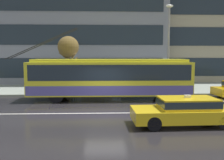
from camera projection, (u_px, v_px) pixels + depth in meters
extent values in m
plane|color=#262326|center=(105.00, 108.00, 14.57)|extent=(160.00, 160.00, 0.00)
cube|color=gray|center=(104.00, 87.00, 24.07)|extent=(80.00, 10.00, 0.14)
cube|color=beige|center=(218.00, 103.00, 16.13)|extent=(0.44, 4.40, 0.01)
cube|color=silver|center=(105.00, 113.00, 13.38)|extent=(72.00, 0.14, 0.01)
cube|color=yellow|center=(110.00, 78.00, 17.38)|extent=(11.38, 2.56, 2.31)
cube|color=yellow|center=(110.00, 61.00, 17.25)|extent=(10.69, 2.30, 0.20)
cube|color=#1E2833|center=(110.00, 72.00, 17.33)|extent=(10.92, 2.59, 1.06)
cube|color=#5A53A4|center=(110.00, 88.00, 17.45)|extent=(11.26, 2.59, 0.65)
cube|color=#1E2833|center=(187.00, 71.00, 17.53)|extent=(0.12, 2.23, 1.15)
cube|color=black|center=(186.00, 63.00, 17.46)|extent=(0.16, 1.92, 0.28)
cylinder|color=black|center=(43.00, 44.00, 17.32)|extent=(5.00, 0.07, 2.21)
cylinder|color=black|center=(41.00, 44.00, 16.62)|extent=(5.00, 0.07, 2.21)
cylinder|color=black|center=(159.00, 90.00, 18.73)|extent=(1.04, 0.30, 1.04)
cylinder|color=black|center=(167.00, 95.00, 16.51)|extent=(1.04, 0.30, 1.04)
cylinder|color=black|center=(62.00, 90.00, 18.46)|extent=(1.04, 0.30, 1.04)
cylinder|color=black|center=(56.00, 95.00, 16.24)|extent=(1.04, 0.30, 1.04)
cylinder|color=black|center=(220.00, 92.00, 18.87)|extent=(0.63, 0.22, 0.62)
cube|color=yellow|center=(183.00, 114.00, 11.04)|extent=(4.69, 1.93, 0.55)
cube|color=yellow|center=(187.00, 103.00, 11.00)|extent=(2.55, 1.62, 0.48)
cube|color=#1E2833|center=(187.00, 102.00, 11.00)|extent=(2.60, 1.64, 0.31)
cube|color=silver|center=(188.00, 96.00, 10.97)|extent=(0.28, 0.17, 0.12)
cylinder|color=black|center=(154.00, 124.00, 10.16)|extent=(0.63, 0.22, 0.62)
cylinder|color=black|center=(146.00, 115.00, 11.75)|extent=(0.63, 0.22, 0.62)
cylinder|color=black|center=(208.00, 114.00, 11.95)|extent=(0.63, 0.22, 0.62)
cylinder|color=gray|center=(120.00, 77.00, 19.52)|extent=(0.08, 0.08, 2.56)
cylinder|color=gray|center=(73.00, 78.00, 19.38)|extent=(0.08, 0.08, 2.56)
cylinder|color=gray|center=(119.00, 76.00, 21.07)|extent=(0.08, 0.08, 2.56)
cylinder|color=gray|center=(75.00, 76.00, 20.93)|extent=(0.08, 0.08, 2.56)
cube|color=#99ADB2|center=(97.00, 75.00, 20.99)|extent=(3.59, 0.04, 2.05)
cube|color=#B2B2B7|center=(97.00, 61.00, 20.09)|extent=(4.08, 1.86, 0.08)
cube|color=brown|center=(97.00, 86.00, 20.69)|extent=(2.65, 0.36, 0.08)
cylinder|color=#28384D|center=(120.00, 87.00, 20.57)|extent=(0.14, 0.14, 0.82)
cylinder|color=#28384D|center=(120.00, 86.00, 20.73)|extent=(0.14, 0.14, 0.82)
cylinder|color=#4F4552|center=(120.00, 78.00, 20.58)|extent=(0.36, 0.36, 0.56)
sphere|color=#B38592|center=(120.00, 74.00, 20.54)|extent=(0.20, 0.20, 0.20)
cylinder|color=#45483E|center=(62.00, 85.00, 21.76)|extent=(0.14, 0.14, 0.83)
cylinder|color=#45483E|center=(64.00, 85.00, 21.87)|extent=(0.14, 0.14, 0.83)
cylinder|color=gray|center=(63.00, 77.00, 21.74)|extent=(0.51, 0.51, 0.59)
sphere|color=tan|center=(63.00, 73.00, 21.70)|extent=(0.21, 0.21, 0.21)
cone|color=#268944|center=(61.00, 69.00, 21.59)|extent=(1.33, 1.33, 0.30)
cylinder|color=#333333|center=(62.00, 75.00, 21.64)|extent=(0.02, 0.02, 0.75)
cylinder|color=gray|center=(168.00, 50.00, 19.93)|extent=(0.16, 0.16, 6.91)
ellipsoid|color=silver|center=(169.00, 6.00, 19.58)|extent=(0.60, 0.32, 0.24)
cylinder|color=brown|center=(69.00, 73.00, 20.70)|extent=(0.28, 0.28, 3.18)
cylinder|color=brown|center=(72.00, 59.00, 20.25)|extent=(0.80, 0.85, 1.00)
cylinder|color=brown|center=(73.00, 56.00, 20.77)|extent=(0.94, 0.55, 1.31)
cylinder|color=brown|center=(73.00, 63.00, 21.10)|extent=(0.78, 1.08, 1.09)
cylinder|color=brown|center=(64.00, 56.00, 20.64)|extent=(0.89, 0.33, 0.70)
sphere|color=brown|center=(68.00, 47.00, 20.48)|extent=(1.80, 1.80, 1.80)
cube|color=#1E2833|center=(64.00, 68.00, 25.33)|extent=(20.86, 0.06, 2.06)
cube|color=#1E2833|center=(63.00, 35.00, 24.99)|extent=(20.86, 0.06, 2.06)
cube|color=#1E2833|center=(62.00, 1.00, 24.64)|extent=(20.86, 0.06, 2.06)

